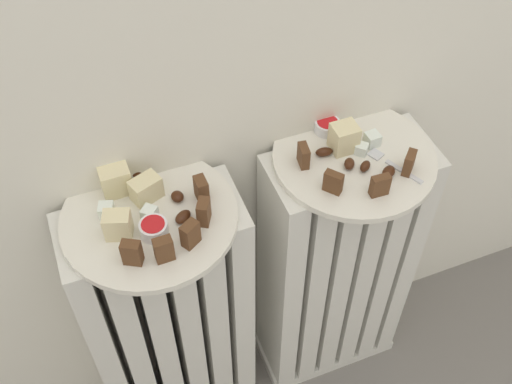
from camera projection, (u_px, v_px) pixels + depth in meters
The scene contains 31 objects.
radiator_left at pixel (172, 326), 1.24m from camera, with size 0.31×0.14×0.66m.
radiator_right at pixel (335, 271), 1.33m from camera, with size 0.31×0.14×0.66m.
plate_left at pixel (149, 217), 0.98m from camera, with size 0.28×0.28×0.01m, color silver.
plate_right at pixel (354, 158), 1.07m from camera, with size 0.28×0.28×0.01m, color silver.
dark_cake_slice_left_0 at pixel (132, 253), 0.90m from camera, with size 0.03×0.02×0.04m, color #56351E.
dark_cake_slice_left_1 at pixel (164, 249), 0.91m from camera, with size 0.03×0.02×0.04m, color #56351E.
dark_cake_slice_left_2 at pixel (190, 234), 0.93m from camera, with size 0.03×0.02×0.04m, color #56351E.
dark_cake_slice_left_3 at pixel (204, 212), 0.95m from camera, with size 0.03×0.02×0.04m, color #56351E.
dark_cake_slice_left_4 at pixel (201, 189), 0.98m from camera, with size 0.03×0.02×0.04m, color #56351E.
marble_cake_slice_left_0 at pixel (118, 225), 0.94m from camera, with size 0.04×0.03×0.05m, color beige.
marble_cake_slice_left_1 at pixel (116, 180), 0.99m from camera, with size 0.05×0.04×0.05m, color beige.
marble_cake_slice_left_2 at pixel (146, 189), 0.99m from camera, with size 0.05×0.03×0.04m, color beige.
turkish_delight_left_0 at pixel (149, 213), 0.97m from camera, with size 0.02×0.02×0.02m, color white.
turkish_delight_left_1 at pixel (106, 210), 0.97m from camera, with size 0.02×0.02×0.02m, color white.
medjool_date_left_0 at pixel (183, 217), 0.97m from camera, with size 0.03×0.02×0.01m, color #3D1E0F.
medjool_date_left_1 at pixel (137, 172), 1.03m from camera, with size 0.02×0.02×0.02m, color #3D1E0F.
medjool_date_left_2 at pixel (177, 197), 0.99m from camera, with size 0.02×0.02×0.02m, color #3D1E0F.
jam_bowl_left at pixel (154, 228), 0.94m from camera, with size 0.04×0.04×0.02m.
dark_cake_slice_right_0 at pixel (304, 156), 1.04m from camera, with size 0.03×0.01×0.04m, color #56351E.
dark_cake_slice_right_1 at pixel (333, 182), 1.00m from camera, with size 0.03×0.01×0.04m, color #56351E.
dark_cake_slice_right_2 at pixel (380, 186), 0.99m from camera, with size 0.03×0.01×0.04m, color #56351E.
dark_cake_slice_right_3 at pixel (409, 163), 1.02m from camera, with size 0.03×0.01×0.04m, color #56351E.
marble_cake_slice_right_0 at pixel (344, 138), 1.05m from camera, with size 0.04×0.04×0.05m, color beige.
turkish_delight_right_0 at pixel (372, 139), 1.07m from camera, with size 0.02×0.02×0.02m, color white.
turkish_delight_right_1 at pixel (361, 149), 1.06m from camera, with size 0.02×0.02×0.02m, color white.
medjool_date_right_0 at pixel (324, 152), 1.06m from camera, with size 0.03×0.02×0.02m, color #3D1E0F.
medjool_date_right_1 at pixel (389, 172), 1.03m from camera, with size 0.03×0.02×0.02m, color #3D1E0F.
medjool_date_right_2 at pixel (365, 166), 1.04m from camera, with size 0.02×0.01×0.02m, color #3D1E0F.
medjool_date_right_3 at pixel (349, 164), 1.04m from camera, with size 0.02×0.02×0.02m, color #3D1E0F.
jam_bowl_right at pixel (327, 126), 1.09m from camera, with size 0.04×0.04×0.02m.
fork at pixel (392, 164), 1.05m from camera, with size 0.06×0.10×0.00m.
Camera 1 is at (-0.25, -0.35, 1.44)m, focal length 44.26 mm.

